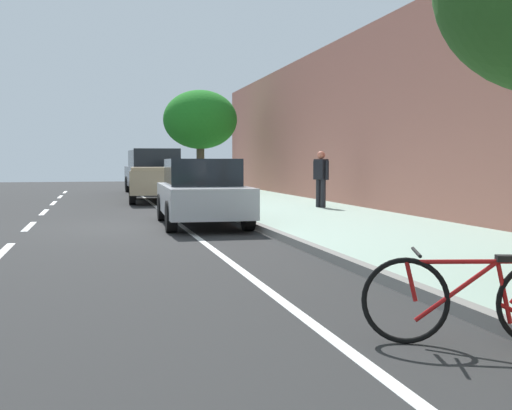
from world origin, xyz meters
The scene contains 13 objects.
ground centered at (0.00, 0.00, 0.00)m, with size 68.32×68.32×0.00m, color #2A2A2A.
sidewalk centered at (4.27, 0.00, 0.07)m, with size 4.10×42.70×0.14m, color #96B2A1.
curb_edge centered at (2.14, 0.00, 0.07)m, with size 0.16×42.70×0.14m, color gray.
lane_stripe_centre centered at (-2.68, -1.35, 0.00)m, with size 0.14×40.00×0.01m.
lane_stripe_bike_edge centered at (0.67, 0.00, 0.00)m, with size 0.12×42.70×0.01m, color white.
building_facade centered at (6.57, 0.00, 2.67)m, with size 0.50×42.70×5.34m, color #B16A5B.
parked_sedan_silver_second centered at (1.14, 0.11, 0.75)m, with size 1.95×4.45×1.52m.
parked_pickup_tan_mid centered at (0.99, 9.37, 0.90)m, with size 2.30×5.42×1.95m.
parked_suv_grey_far centered at (1.19, 15.57, 1.03)m, with size 2.12×4.77×1.99m.
bicycle_at_curb centered at (1.68, -9.97, 0.37)m, with size 1.64×0.71×0.75m.
street_tree_far_end centered at (3.34, 14.10, 3.32)m, with size 3.30×3.30×4.51m.
pedestrian_on_phone centered at (5.11, 3.11, 1.05)m, with size 0.36×0.58×1.62m.
fire_hydrant centered at (2.57, 8.05, 0.56)m, with size 0.22×0.22×0.84m.
Camera 1 is at (-1.18, -14.36, 1.45)m, focal length 44.86 mm.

